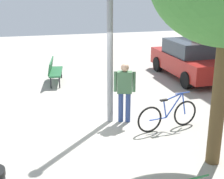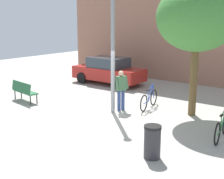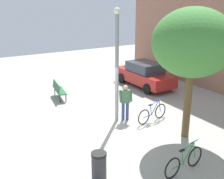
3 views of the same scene
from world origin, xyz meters
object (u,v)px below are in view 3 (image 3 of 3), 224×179
(person_by_lamppost, at_px, (125,100))
(park_bench, at_px, (58,89))
(trash_bin, at_px, (99,166))
(bicycle_blue, at_px, (152,113))
(parked_car_red, at_px, (145,74))
(plaza_tree, at_px, (193,43))
(bicycle_green, at_px, (184,161))
(lamppost, at_px, (117,62))

(person_by_lamppost, xyz_separation_m, park_bench, (-4.38, -1.54, -0.42))
(trash_bin, bearing_deg, bicycle_blue, 121.94)
(person_by_lamppost, height_order, trash_bin, person_by_lamppost)
(parked_car_red, bearing_deg, trash_bin, -45.19)
(person_by_lamppost, relative_size, bicycle_blue, 0.93)
(parked_car_red, relative_size, trash_bin, 4.50)
(plaza_tree, xyz_separation_m, bicycle_green, (1.81, -1.85, -3.39))
(person_by_lamppost, distance_m, plaza_tree, 4.01)
(person_by_lamppost, bearing_deg, bicycle_blue, 52.29)
(lamppost, height_order, plaza_tree, plaza_tree)
(park_bench, height_order, parked_car_red, parked_car_red)
(bicycle_green, bearing_deg, bicycle_blue, 155.80)
(park_bench, height_order, trash_bin, trash_bin)
(bicycle_blue, xyz_separation_m, bicycle_green, (3.65, -1.64, 0.00))
(bicycle_blue, xyz_separation_m, parked_car_red, (-4.50, 2.97, 0.39))
(person_by_lamppost, height_order, bicycle_green, person_by_lamppost)
(person_by_lamppost, relative_size, trash_bin, 1.78)
(lamppost, xyz_separation_m, trash_bin, (3.51, -2.83, -2.27))
(lamppost, xyz_separation_m, parked_car_red, (-3.59, 4.32, -1.97))
(person_by_lamppost, distance_m, trash_bin, 4.67)
(trash_bin, bearing_deg, person_by_lamppost, 136.41)
(lamppost, bearing_deg, plaza_tree, 29.77)
(lamppost, distance_m, plaza_tree, 3.32)
(park_bench, height_order, plaza_tree, plaza_tree)
(plaza_tree, bearing_deg, parked_car_red, 156.50)
(lamppost, bearing_deg, parked_car_red, 129.75)
(plaza_tree, bearing_deg, lamppost, -150.23)
(parked_car_red, bearing_deg, person_by_lamppost, -46.56)
(person_by_lamppost, bearing_deg, park_bench, -160.65)
(plaza_tree, height_order, trash_bin, plaza_tree)
(park_bench, xyz_separation_m, bicycle_blue, (5.14, 2.52, -0.16))
(plaza_tree, xyz_separation_m, bicycle_blue, (-1.84, -0.22, -3.39))
(park_bench, height_order, bicycle_green, bicycle_green)
(trash_bin, bearing_deg, bicycle_green, 67.72)
(park_bench, xyz_separation_m, parked_car_red, (0.64, 5.49, 0.23))
(parked_car_red, bearing_deg, bicycle_green, -29.51)
(bicycle_blue, distance_m, bicycle_green, 4.00)
(bicycle_blue, distance_m, trash_bin, 4.92)
(plaza_tree, xyz_separation_m, parked_car_red, (-6.33, 2.75, -3.00))
(park_bench, relative_size, parked_car_red, 0.39)
(bicycle_blue, bearing_deg, person_by_lamppost, -127.71)
(lamppost, distance_m, park_bench, 4.91)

